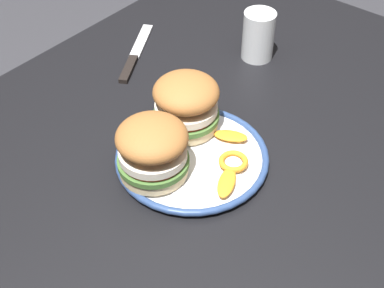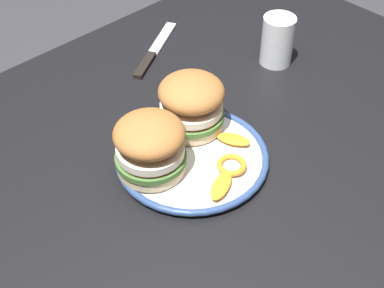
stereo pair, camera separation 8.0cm
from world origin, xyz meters
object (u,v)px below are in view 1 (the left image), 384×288
at_px(dining_table, 208,211).
at_px(sandwich_half_left, 153,148).
at_px(dinner_plate, 192,157).
at_px(drinking_glass, 258,39).
at_px(table_knife, 134,56).
at_px(sandwich_half_right, 186,103).

distance_m(dining_table, sandwich_half_left, 0.18).
height_order(dinner_plate, drinking_glass, drinking_glass).
height_order(dining_table, table_knife, table_knife).
distance_m(dinner_plate, sandwich_half_right, 0.09).
bearing_deg(dinner_plate, drinking_glass, -164.22).
relative_size(sandwich_half_left, sandwich_half_right, 1.02).
height_order(sandwich_half_left, drinking_glass, sandwich_half_left).
xyz_separation_m(dining_table, table_knife, (-0.18, -0.34, 0.09)).
distance_m(dining_table, table_knife, 0.39).
distance_m(sandwich_half_right, table_knife, 0.27).
height_order(dinner_plate, sandwich_half_right, sandwich_half_right).
bearing_deg(table_knife, dining_table, 62.36).
bearing_deg(table_knife, drinking_glass, 130.26).
xyz_separation_m(dining_table, drinking_glass, (-0.35, -0.14, 0.13)).
bearing_deg(drinking_glass, dinner_plate, 15.78).
relative_size(sandwich_half_right, drinking_glass, 1.33).
bearing_deg(sandwich_half_right, dining_table, 57.88).
relative_size(dinner_plate, sandwich_half_left, 1.87).
bearing_deg(sandwich_half_left, dining_table, 128.75).
distance_m(dinner_plate, table_knife, 0.34).
relative_size(sandwich_half_right, table_knife, 0.68).
bearing_deg(dining_table, table_knife, -117.64).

